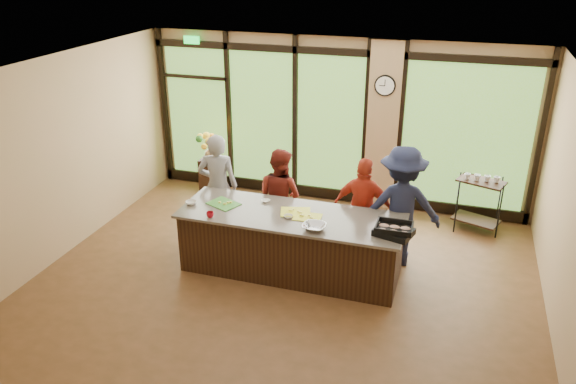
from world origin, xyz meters
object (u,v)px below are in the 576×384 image
Objects in this scene: cook_left at (218,186)px; cook_right at (401,207)px; bar_cart at (479,198)px; island_base at (291,244)px; flower_stand at (213,178)px; roasting_pan at (394,232)px.

cook_right is (2.90, 0.01, 0.05)m from cook_left.
cook_left is at bearing -140.53° from bar_cart.
cook_left is at bearing 153.53° from island_base.
cook_left is (-1.45, 0.72, 0.43)m from island_base.
flower_stand is (-2.16, 2.04, -0.04)m from island_base.
island_base is at bearing -171.23° from roasting_pan.
cook_right is at bearing 106.76° from roasting_pan.
flower_stand is at bearing -158.69° from bar_cart.
cook_left is 3.05m from roasting_pan.
island_base is 3.12× the size of bar_cart.
roasting_pan is 0.59× the size of flower_stand.
island_base is at bearing -43.79° from flower_stand.
island_base reaches higher than flower_stand.
roasting_pan is (2.92, -0.90, 0.09)m from cook_left.
roasting_pan reaches higher than island_base.
cook_left is at bearing -62.02° from flower_stand.
roasting_pan is 2.62m from bar_cart.
bar_cart is (4.74, 0.13, 0.20)m from flower_stand.
island_base is 1.57m from roasting_pan.
island_base is 6.52× the size of roasting_pan.
flower_stand is 0.80× the size of bar_cart.
roasting_pan is at bearing 147.88° from cook_left.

